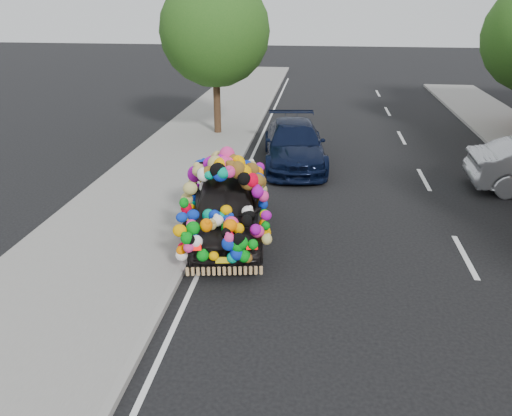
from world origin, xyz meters
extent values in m
plane|color=black|center=(0.00, 0.00, 0.00)|extent=(100.00, 100.00, 0.00)
cube|color=gray|center=(-4.30, 0.00, 0.06)|extent=(4.00, 60.00, 0.12)
cube|color=gray|center=(-2.35, 0.00, 0.07)|extent=(0.15, 60.00, 0.13)
cylinder|color=#332114|center=(-3.80, 9.50, 1.36)|extent=(0.28, 0.28, 2.73)
sphere|color=#1B5115|center=(-3.80, 9.50, 4.03)|extent=(4.20, 4.20, 4.20)
imported|color=black|center=(-1.74, 0.32, 0.68)|extent=(2.24, 4.20, 1.36)
cube|color=red|center=(-1.95, -1.76, 0.78)|extent=(0.23, 0.10, 0.14)
cube|color=red|center=(-0.87, -1.58, 0.78)|extent=(0.23, 0.10, 0.14)
cube|color=yellow|center=(-1.41, -1.68, 0.48)|extent=(0.34, 0.10, 0.12)
imported|color=black|center=(-0.50, 6.06, 0.70)|extent=(2.48, 4.98, 1.39)
camera|label=1|loc=(0.31, -10.10, 5.23)|focal=35.00mm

